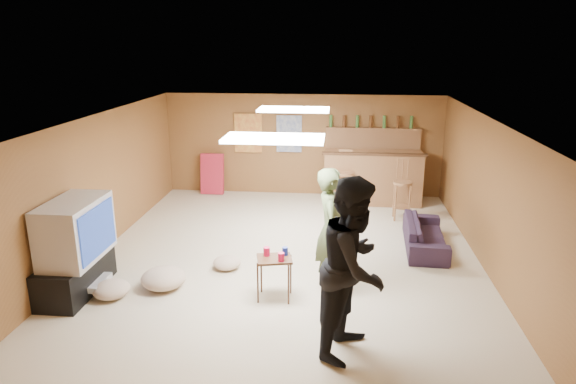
# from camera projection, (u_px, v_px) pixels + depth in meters

# --- Properties ---
(ground) EXTENTS (7.00, 7.00, 0.00)m
(ground) POSITION_uv_depth(u_px,v_px,m) (287.00, 256.00, 8.18)
(ground) COLOR #C2B294
(ground) RESTS_ON ground
(ceiling) EXTENTS (6.00, 7.00, 0.02)m
(ceiling) POSITION_uv_depth(u_px,v_px,m) (287.00, 118.00, 7.56)
(ceiling) COLOR silver
(ceiling) RESTS_ON ground
(wall_back) EXTENTS (6.00, 0.02, 2.20)m
(wall_back) POSITION_uv_depth(u_px,v_px,m) (303.00, 145.00, 11.21)
(wall_back) COLOR brown
(wall_back) RESTS_ON ground
(wall_front) EXTENTS (6.00, 0.02, 2.20)m
(wall_front) POSITION_uv_depth(u_px,v_px,m) (247.00, 299.00, 4.53)
(wall_front) COLOR brown
(wall_front) RESTS_ON ground
(wall_left) EXTENTS (0.02, 7.00, 2.20)m
(wall_left) POSITION_uv_depth(u_px,v_px,m) (99.00, 184.00, 8.16)
(wall_left) COLOR brown
(wall_left) RESTS_ON ground
(wall_right) EXTENTS (0.02, 7.00, 2.20)m
(wall_right) POSITION_uv_depth(u_px,v_px,m) (488.00, 195.00, 7.59)
(wall_right) COLOR brown
(wall_right) RESTS_ON ground
(tv_stand) EXTENTS (0.55, 1.30, 0.50)m
(tv_stand) POSITION_uv_depth(u_px,v_px,m) (76.00, 275.00, 6.94)
(tv_stand) COLOR black
(tv_stand) RESTS_ON ground
(dvd_box) EXTENTS (0.35, 0.50, 0.08)m
(dvd_box) POSITION_uv_depth(u_px,v_px,m) (92.00, 282.00, 6.95)
(dvd_box) COLOR #B2B2B7
(dvd_box) RESTS_ON tv_stand
(tv_body) EXTENTS (0.60, 1.10, 0.80)m
(tv_body) POSITION_uv_depth(u_px,v_px,m) (75.00, 230.00, 6.75)
(tv_body) COLOR #B2B2B7
(tv_body) RESTS_ON tv_stand
(tv_screen) EXTENTS (0.02, 0.95, 0.65)m
(tv_screen) POSITION_uv_depth(u_px,v_px,m) (98.00, 231.00, 6.72)
(tv_screen) COLOR navy
(tv_screen) RESTS_ON tv_body
(bar_counter) EXTENTS (2.00, 0.60, 1.10)m
(bar_counter) POSITION_uv_depth(u_px,v_px,m) (372.00, 177.00, 10.70)
(bar_counter) COLOR brown
(bar_counter) RESTS_ON ground
(bar_lip) EXTENTS (2.10, 0.12, 0.05)m
(bar_lip) POSITION_uv_depth(u_px,v_px,m) (374.00, 154.00, 10.31)
(bar_lip) COLOR #3C2313
(bar_lip) RESTS_ON bar_counter
(bar_shelf) EXTENTS (2.00, 0.18, 0.05)m
(bar_shelf) POSITION_uv_depth(u_px,v_px,m) (373.00, 129.00, 10.86)
(bar_shelf) COLOR brown
(bar_shelf) RESTS_ON bar_backing
(bar_backing) EXTENTS (2.00, 0.14, 0.60)m
(bar_backing) POSITION_uv_depth(u_px,v_px,m) (373.00, 143.00, 10.97)
(bar_backing) COLOR brown
(bar_backing) RESTS_ON bar_counter
(poster_left) EXTENTS (0.60, 0.03, 0.85)m
(poster_left) POSITION_uv_depth(u_px,v_px,m) (248.00, 133.00, 11.22)
(poster_left) COLOR #BF3F26
(poster_left) RESTS_ON wall_back
(poster_right) EXTENTS (0.55, 0.03, 0.80)m
(poster_right) POSITION_uv_depth(u_px,v_px,m) (289.00, 134.00, 11.13)
(poster_right) COLOR #334C99
(poster_right) RESTS_ON wall_back
(folding_chair_stack) EXTENTS (0.50, 0.26, 0.91)m
(folding_chair_stack) POSITION_uv_depth(u_px,v_px,m) (212.00, 174.00, 11.40)
(folding_chair_stack) COLOR #BC2239
(folding_chair_stack) RESTS_ON ground
(ceiling_panel_front) EXTENTS (1.20, 0.60, 0.04)m
(ceiling_panel_front) POSITION_uv_depth(u_px,v_px,m) (274.00, 138.00, 6.14)
(ceiling_panel_front) COLOR white
(ceiling_panel_front) RESTS_ON ceiling
(ceiling_panel_back) EXTENTS (1.20, 0.60, 0.04)m
(ceiling_panel_back) POSITION_uv_depth(u_px,v_px,m) (294.00, 109.00, 8.71)
(ceiling_panel_back) COLOR white
(ceiling_panel_back) RESTS_ON ceiling
(person_olive) EXTENTS (0.43, 0.64, 1.71)m
(person_olive) POSITION_uv_depth(u_px,v_px,m) (331.00, 230.00, 6.87)
(person_olive) COLOR #485732
(person_olive) RESTS_ON ground
(person_black) EXTENTS (1.05, 1.17, 1.98)m
(person_black) POSITION_uv_depth(u_px,v_px,m) (354.00, 267.00, 5.44)
(person_black) COLOR black
(person_black) RESTS_ON ground
(sofa) EXTENTS (0.72, 1.64, 0.47)m
(sofa) POSITION_uv_depth(u_px,v_px,m) (425.00, 235.00, 8.42)
(sofa) COLOR black
(sofa) RESTS_ON ground
(tray_table) EXTENTS (0.51, 0.44, 0.58)m
(tray_table) POSITION_uv_depth(u_px,v_px,m) (275.00, 278.00, 6.76)
(tray_table) COLOR #3C2313
(tray_table) RESTS_ON ground
(cup_red_near) EXTENTS (0.09, 0.09, 0.12)m
(cup_red_near) POSITION_uv_depth(u_px,v_px,m) (267.00, 251.00, 6.73)
(cup_red_near) COLOR red
(cup_red_near) RESTS_ON tray_table
(cup_red_far) EXTENTS (0.10, 0.10, 0.11)m
(cup_red_far) POSITION_uv_depth(u_px,v_px,m) (281.00, 257.00, 6.56)
(cup_red_far) COLOR red
(cup_red_far) RESTS_ON tray_table
(cup_blue) EXTENTS (0.10, 0.10, 0.11)m
(cup_blue) POSITION_uv_depth(u_px,v_px,m) (285.00, 251.00, 6.75)
(cup_blue) COLOR navy
(cup_blue) RESTS_ON tray_table
(bar_stool_left) EXTENTS (0.42, 0.42, 1.06)m
(bar_stool_left) POSITION_uv_depth(u_px,v_px,m) (345.00, 183.00, 10.40)
(bar_stool_left) COLOR brown
(bar_stool_left) RESTS_ON ground
(bar_stool_right) EXTENTS (0.55, 0.55, 1.32)m
(bar_stool_right) POSITION_uv_depth(u_px,v_px,m) (403.00, 186.00, 9.68)
(bar_stool_right) COLOR brown
(bar_stool_right) RESTS_ON ground
(cushion_near_tv) EXTENTS (0.64, 0.64, 0.28)m
(cushion_near_tv) POSITION_uv_depth(u_px,v_px,m) (164.00, 278.00, 7.09)
(cushion_near_tv) COLOR tan
(cushion_near_tv) RESTS_ON ground
(cushion_mid) EXTENTS (0.43, 0.43, 0.19)m
(cushion_mid) POSITION_uv_depth(u_px,v_px,m) (227.00, 263.00, 7.70)
(cushion_mid) COLOR tan
(cushion_mid) RESTS_ON ground
(cushion_far) EXTENTS (0.65, 0.65, 0.22)m
(cushion_far) POSITION_uv_depth(u_px,v_px,m) (111.00, 289.00, 6.84)
(cushion_far) COLOR tan
(cushion_far) RESTS_ON ground
(bottle_row) EXTENTS (1.76, 0.08, 0.26)m
(bottle_row) POSITION_uv_depth(u_px,v_px,m) (371.00, 122.00, 10.80)
(bottle_row) COLOR #3F7233
(bottle_row) RESTS_ON bar_shelf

